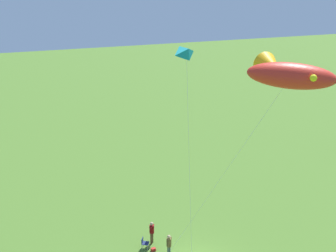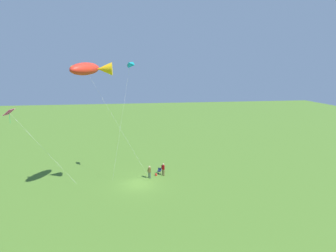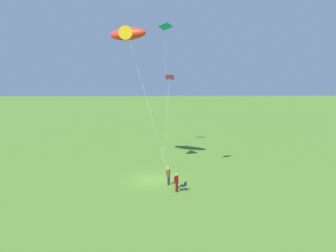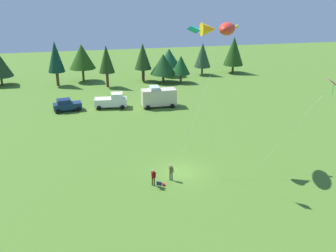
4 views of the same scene
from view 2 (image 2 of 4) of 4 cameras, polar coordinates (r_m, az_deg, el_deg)
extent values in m
plane|color=#4B7427|center=(34.29, -6.39, -12.39)|extent=(160.00, 160.00, 0.00)
cylinder|color=#3E5349|center=(35.52, -3.89, -10.69)|extent=(0.14, 0.14, 0.85)
cylinder|color=#3E5349|center=(35.64, -4.18, -10.61)|extent=(0.14, 0.14, 0.85)
cylinder|color=brown|center=(35.30, -4.05, -9.55)|extent=(0.48, 0.48, 0.62)
sphere|color=tan|center=(35.13, -4.06, -8.86)|extent=(0.24, 0.24, 0.24)
cylinder|color=brown|center=(35.13, -3.85, -9.61)|extent=(0.16, 0.16, 0.56)
cylinder|color=brown|center=(35.36, -4.37, -9.47)|extent=(0.23, 0.22, 0.55)
cube|color=navy|center=(36.91, -1.93, -9.76)|extent=(0.65, 0.65, 0.04)
cube|color=navy|center=(37.02, -1.81, -9.36)|extent=(0.44, 0.26, 0.40)
cylinder|color=#A5A8AD|center=(36.74, -1.74, -10.23)|extent=(0.03, 0.03, 0.42)
cylinder|color=#A5A8AD|center=(36.88, -2.36, -10.14)|extent=(0.03, 0.03, 0.42)
cylinder|color=#A5A8AD|center=(37.10, -1.50, -9.99)|extent=(0.03, 0.03, 0.42)
cylinder|color=#A5A8AD|center=(37.24, -2.12, -9.91)|extent=(0.03, 0.03, 0.42)
cylinder|color=brown|center=(36.34, -0.89, -10.12)|extent=(0.14, 0.14, 0.85)
cylinder|color=brown|center=(36.44, -1.19, -10.05)|extent=(0.14, 0.14, 0.85)
cylinder|color=maroon|center=(36.12, -1.04, -9.00)|extent=(0.48, 0.48, 0.62)
sphere|color=tan|center=(35.95, -1.04, -8.32)|extent=(0.24, 0.24, 0.24)
cylinder|color=maroon|center=(35.96, -0.82, -9.05)|extent=(0.14, 0.13, 0.55)
cylinder|color=maroon|center=(36.16, -1.36, -8.93)|extent=(0.14, 0.13, 0.55)
cube|color=red|center=(36.56, -2.61, -10.52)|extent=(0.26, 0.34, 0.22)
ellipsoid|color=red|center=(28.88, -17.60, 11.78)|extent=(3.48, 4.61, 1.50)
cone|color=yellow|center=(28.64, -13.64, 12.00)|extent=(1.53, 1.37, 1.37)
sphere|color=yellow|center=(28.68, -20.18, 11.91)|extent=(0.33, 0.33, 0.33)
cylinder|color=silver|center=(31.57, -10.15, -0.95)|extent=(6.69, 4.42, 14.31)
cylinder|color=#4C3823|center=(35.97, -4.18, -11.12)|extent=(0.04, 0.04, 0.01)
pyramid|color=teal|center=(32.29, -8.57, 13.15)|extent=(1.34, 1.46, 0.81)
cylinder|color=silver|center=(33.30, -10.26, 0.08)|extent=(2.70, 0.35, 14.69)
cylinder|color=#4C3823|center=(35.79, -11.99, -11.50)|extent=(0.04, 0.04, 0.01)
cube|color=#D93893|center=(36.44, -31.34, 2.59)|extent=(1.16, 1.34, 0.75)
cylinder|color=green|center=(36.55, -31.21, 1.50)|extent=(0.04, 0.04, 1.18)
cylinder|color=silver|center=(35.74, -25.40, -4.58)|extent=(7.27, 0.87, 9.27)
cylinder|color=#4C3823|center=(36.00, -19.27, -11.80)|extent=(0.04, 0.04, 0.01)
camera|label=1|loc=(47.89, -40.14, 16.33)|focal=50.00mm
camera|label=3|loc=(49.64, 41.78, 6.78)|focal=42.00mm
camera|label=4|loc=(67.89, 0.34, 16.20)|focal=42.00mm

